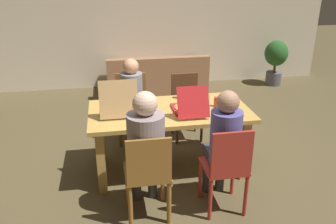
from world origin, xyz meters
name	(u,v)px	position (x,y,z in m)	size (l,w,h in m)	color
ground_plane	(169,168)	(0.00, 0.00, 0.00)	(20.00, 20.00, 0.00)	brown
back_wall	(138,17)	(0.00, 3.40, 1.37)	(7.69, 0.12, 2.75)	beige
dining_table	(170,119)	(0.00, 0.00, 0.66)	(1.83, 0.93, 0.78)	#C19746
chair_0	(132,104)	(-0.36, 0.92, 0.52)	(0.44, 0.39, 0.94)	brown
person_0	(132,95)	(-0.36, 0.77, 0.70)	(0.29, 0.50, 1.18)	#443139
chair_1	(227,166)	(0.39, -0.90, 0.53)	(0.41, 0.42, 0.94)	#AD2F25
person_1	(223,140)	(0.39, -0.76, 0.74)	(0.30, 0.49, 1.26)	#37383B
chair_2	(148,174)	(-0.36, -0.88, 0.50)	(0.43, 0.43, 0.92)	olive
person_2	(146,143)	(-0.36, -0.75, 0.76)	(0.35, 0.49, 1.29)	#3D3C3F
chair_3	(186,102)	(0.39, 0.87, 0.52)	(0.40, 0.41, 0.91)	#54351F
pizza_box_0	(189,107)	(0.20, -0.09, 0.83)	(0.34, 0.49, 0.34)	red
pizza_box_1	(118,107)	(-0.57, 0.05, 0.84)	(0.41, 0.51, 0.42)	tan
plate_0	(223,115)	(0.54, -0.29, 0.79)	(0.22, 0.22, 0.03)	white
plate_1	(226,99)	(0.74, 0.21, 0.79)	(0.24, 0.24, 0.03)	white
drinking_glass_0	(216,102)	(0.55, 0.00, 0.84)	(0.06, 0.06, 0.12)	#B84C32
drinking_glass_1	(181,93)	(0.20, 0.34, 0.84)	(0.08, 0.08, 0.13)	#E1CD60
drinking_glass_2	(138,111)	(-0.37, -0.16, 0.84)	(0.07, 0.07, 0.14)	#B3502A
couch	(156,79)	(0.25, 2.79, 0.28)	(1.88, 0.86, 0.77)	#9B6B48
potted_plant	(276,58)	(2.73, 2.88, 0.56)	(0.47, 0.47, 0.92)	#555562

